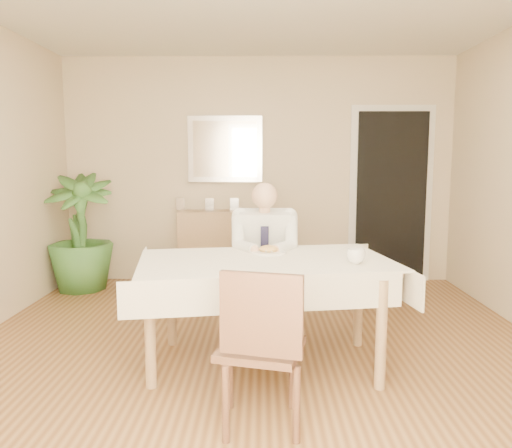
{
  "coord_description": "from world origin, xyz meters",
  "views": [
    {
      "loc": [
        0.04,
        -3.36,
        1.43
      ],
      "look_at": [
        0.0,
        0.35,
        0.95
      ],
      "focal_mm": 35.0,
      "sensor_mm": 36.0,
      "label": 1
    }
  ],
  "objects_px": {
    "chair_far": "(264,264)",
    "sideboard": "(225,247)",
    "dining_table": "(265,271)",
    "potted_palm": "(80,232)",
    "coffee_mug": "(356,256)",
    "chair_near": "(261,342)",
    "seated_man": "(265,252)"
  },
  "relations": [
    {
      "from": "chair_far",
      "to": "sideboard",
      "type": "xyz_separation_m",
      "value": [
        -0.45,
        1.44,
        -0.11
      ]
    },
    {
      "from": "chair_far",
      "to": "sideboard",
      "type": "distance_m",
      "value": 1.51
    },
    {
      "from": "sideboard",
      "to": "dining_table",
      "type": "bearing_deg",
      "value": -84.48
    },
    {
      "from": "sideboard",
      "to": "potted_palm",
      "type": "bearing_deg",
      "value": -173.99
    },
    {
      "from": "potted_palm",
      "to": "coffee_mug",
      "type": "bearing_deg",
      "value": -39.24
    },
    {
      "from": "dining_table",
      "to": "potted_palm",
      "type": "height_order",
      "value": "potted_palm"
    },
    {
      "from": "chair_far",
      "to": "chair_near",
      "type": "height_order",
      "value": "chair_far"
    },
    {
      "from": "seated_man",
      "to": "coffee_mug",
      "type": "height_order",
      "value": "seated_man"
    },
    {
      "from": "chair_near",
      "to": "coffee_mug",
      "type": "distance_m",
      "value": 1.02
    },
    {
      "from": "chair_far",
      "to": "potted_palm",
      "type": "height_order",
      "value": "potted_palm"
    },
    {
      "from": "seated_man",
      "to": "chair_near",
      "type": "bearing_deg",
      "value": -90.98
    },
    {
      "from": "dining_table",
      "to": "potted_palm",
      "type": "xyz_separation_m",
      "value": [
        -2.02,
        2.01,
        -0.03
      ]
    },
    {
      "from": "chair_far",
      "to": "coffee_mug",
      "type": "bearing_deg",
      "value": -53.3
    },
    {
      "from": "sideboard",
      "to": "chair_near",
      "type": "bearing_deg",
      "value": -87.91
    },
    {
      "from": "coffee_mug",
      "to": "sideboard",
      "type": "relative_size",
      "value": 0.11
    },
    {
      "from": "chair_far",
      "to": "coffee_mug",
      "type": "xyz_separation_m",
      "value": [
        0.6,
        -1.01,
        0.27
      ]
    },
    {
      "from": "chair_near",
      "to": "sideboard",
      "type": "relative_size",
      "value": 0.84
    },
    {
      "from": "sideboard",
      "to": "potted_palm",
      "type": "distance_m",
      "value": 1.61
    },
    {
      "from": "seated_man",
      "to": "sideboard",
      "type": "height_order",
      "value": "seated_man"
    },
    {
      "from": "chair_far",
      "to": "coffee_mug",
      "type": "distance_m",
      "value": 1.21
    },
    {
      "from": "chair_far",
      "to": "dining_table",
      "type": "bearing_deg",
      "value": -83.77
    },
    {
      "from": "chair_near",
      "to": "seated_man",
      "type": "height_order",
      "value": "seated_man"
    },
    {
      "from": "potted_palm",
      "to": "chair_near",
      "type": "bearing_deg",
      "value": -55.42
    },
    {
      "from": "chair_near",
      "to": "sideboard",
      "type": "height_order",
      "value": "chair_near"
    },
    {
      "from": "seated_man",
      "to": "coffee_mug",
      "type": "bearing_deg",
      "value": -50.43
    },
    {
      "from": "sideboard",
      "to": "potted_palm",
      "type": "height_order",
      "value": "potted_palm"
    },
    {
      "from": "seated_man",
      "to": "sideboard",
      "type": "bearing_deg",
      "value": 104.62
    },
    {
      "from": "chair_near",
      "to": "dining_table",
      "type": "bearing_deg",
      "value": 102.85
    },
    {
      "from": "coffee_mug",
      "to": "potted_palm",
      "type": "distance_m",
      "value": 3.38
    },
    {
      "from": "sideboard",
      "to": "potted_palm",
      "type": "xyz_separation_m",
      "value": [
        -1.57,
        -0.32,
        0.22
      ]
    },
    {
      "from": "chair_far",
      "to": "chair_near",
      "type": "distance_m",
      "value": 1.77
    },
    {
      "from": "dining_table",
      "to": "sideboard",
      "type": "bearing_deg",
      "value": 91.5
    }
  ]
}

